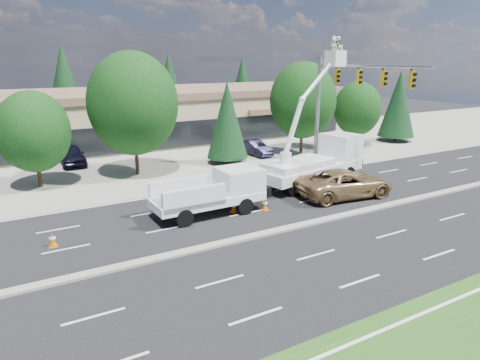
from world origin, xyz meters
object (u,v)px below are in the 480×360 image
utility_pickup (216,196)px  bucket_truck (319,154)px  signal_mast (338,97)px  minivan (345,183)px

utility_pickup → bucket_truck: 9.72m
signal_mast → utility_pickup: signal_mast is taller
utility_pickup → minivan: (8.77, -1.41, -0.13)m
bucket_truck → utility_pickup: bearing=-177.7°
signal_mast → minivan: 7.23m
bucket_truck → minivan: 3.80m
minivan → utility_pickup: bearing=88.3°
signal_mast → utility_pickup: (-11.54, -2.84, -5.02)m
signal_mast → minivan: bearing=-123.1°
signal_mast → bucket_truck: bearing=-161.4°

